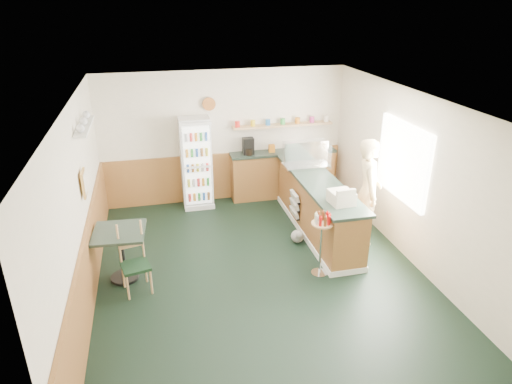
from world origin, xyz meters
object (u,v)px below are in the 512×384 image
object	(u,v)px
cafe_table	(121,246)
drinks_fridge	(196,163)
display_case	(306,155)
condiment_stand	(322,234)
cafe_chair	(135,256)
shopkeeper	(368,192)
cash_register	(341,197)

from	to	relation	value
cafe_table	drinks_fridge	bearing A→B (deg)	59.64
display_case	condiment_stand	size ratio (longest dim) A/B	0.82
display_case	cafe_chair	bearing A→B (deg)	-151.31
condiment_stand	cafe_table	distance (m)	3.02
drinks_fridge	cafe_table	world-z (taller)	drinks_fridge
shopkeeper	condiment_stand	bearing A→B (deg)	143.91
condiment_stand	cafe_chair	distance (m)	2.78
shopkeeper	cafe_chair	size ratio (longest dim) A/B	1.79
display_case	condiment_stand	world-z (taller)	display_case
display_case	cafe_chair	size ratio (longest dim) A/B	0.81
drinks_fridge	cafe_chair	distance (m)	2.99
shopkeeper	cafe_chair	world-z (taller)	shopkeeper
drinks_fridge	cash_register	distance (m)	3.30
display_case	shopkeeper	xyz separation A→B (m)	(0.70, -1.20, -0.31)
cafe_chair	drinks_fridge	bearing A→B (deg)	53.58
display_case	cafe_table	distance (m)	3.76
cash_register	condiment_stand	size ratio (longest dim) A/B	0.35
display_case	shopkeeper	world-z (taller)	shopkeeper
drinks_fridge	cash_register	bearing A→B (deg)	-53.10
drinks_fridge	cafe_chair	xyz separation A→B (m)	(-1.22, -2.71, -0.37)
drinks_fridge	cafe_table	bearing A→B (deg)	-120.36
cash_register	condiment_stand	xyz separation A→B (m)	(-0.43, -0.35, -0.41)
shopkeeper	cafe_chair	xyz separation A→B (m)	(-3.90, -0.55, -0.39)
cafe_chair	cafe_table	bearing A→B (deg)	113.28
drinks_fridge	shopkeeper	bearing A→B (deg)	-38.88
shopkeeper	condiment_stand	size ratio (longest dim) A/B	1.81
condiment_stand	cash_register	bearing A→B (deg)	39.03
drinks_fridge	cafe_table	size ratio (longest dim) A/B	2.23
display_case	cafe_chair	xyz separation A→B (m)	(-3.20, -1.75, -0.70)
display_case	condiment_stand	distance (m)	2.14
cash_register	cafe_chair	bearing A→B (deg)	176.98
cash_register	condiment_stand	world-z (taller)	cash_register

